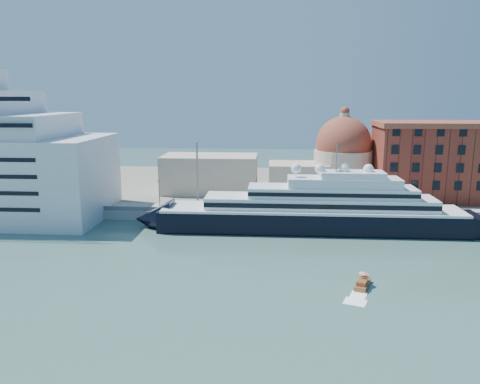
{
  "coord_description": "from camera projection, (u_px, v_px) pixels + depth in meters",
  "views": [
    {
      "loc": [
        0.09,
        -89.31,
        32.86
      ],
      "look_at": [
        -7.48,
        18.0,
        10.49
      ],
      "focal_mm": 35.0,
      "sensor_mm": 36.0,
      "label": 1
    }
  ],
  "objects": [
    {
      "name": "church",
      "position": [
        293.0,
        166.0,
        147.63
      ],
      "size": [
        66.0,
        18.0,
        25.5
      ],
      "color": "beige",
      "rests_on": "land"
    },
    {
      "name": "lamp_posts",
      "position": [
        224.0,
        183.0,
        124.3
      ],
      "size": [
        120.8,
        2.4,
        18.0
      ],
      "color": "slate",
      "rests_on": "quay"
    },
    {
      "name": "quay",
      "position": [
        272.0,
        214.0,
        126.87
      ],
      "size": [
        180.0,
        10.0,
        2.5
      ],
      "primitive_type": "cube",
      "color": "gray",
      "rests_on": "ground"
    },
    {
      "name": "quay_fence",
      "position": [
        272.0,
        211.0,
        122.1
      ],
      "size": [
        180.0,
        0.1,
        1.2
      ],
      "primitive_type": "cube",
      "color": "slate",
      "rests_on": "quay"
    },
    {
      "name": "warehouse",
      "position": [
        448.0,
        161.0,
        138.31
      ],
      "size": [
        43.0,
        19.0,
        23.25
      ],
      "color": "maroon",
      "rests_on": "land"
    },
    {
      "name": "ground",
      "position": [
        271.0,
        262.0,
        93.92
      ],
      "size": [
        400.0,
        400.0,
        0.0
      ],
      "primitive_type": "plane",
      "color": "#355C53",
      "rests_on": "ground"
    },
    {
      "name": "land",
      "position": [
        272.0,
        186.0,
        166.96
      ],
      "size": [
        260.0,
        72.0,
        2.0
      ],
      "primitive_type": "cube",
      "color": "slate",
      "rests_on": "ground"
    },
    {
      "name": "superyacht",
      "position": [
        301.0,
        213.0,
        114.99
      ],
      "size": [
        84.11,
        11.66,
        25.14
      ],
      "color": "black",
      "rests_on": "ground"
    },
    {
      "name": "service_barge",
      "position": [
        42.0,
        225.0,
        117.35
      ],
      "size": [
        13.17,
        6.01,
        2.86
      ],
      "rotation": [
        0.0,
        0.0,
        -0.14
      ],
      "color": "white",
      "rests_on": "ground"
    },
    {
      "name": "water_taxi",
      "position": [
        363.0,
        283.0,
        81.48
      ],
      "size": [
        3.85,
        6.15,
        2.77
      ],
      "rotation": [
        0.0,
        0.0,
        -0.35
      ],
      "color": "brown",
      "rests_on": "ground"
    }
  ]
}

